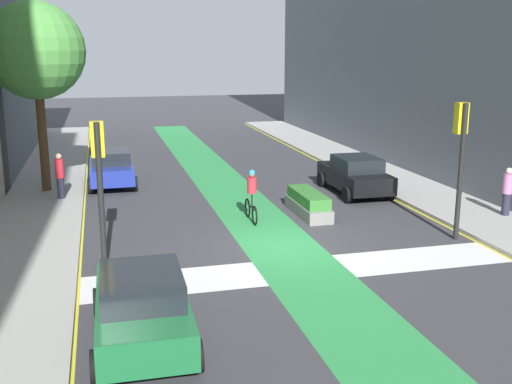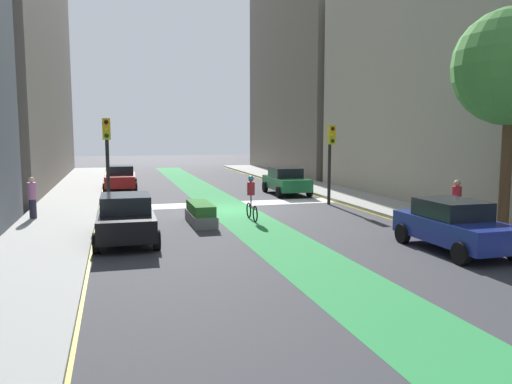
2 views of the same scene
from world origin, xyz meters
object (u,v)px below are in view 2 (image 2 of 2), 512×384
(car_green_left_near, at_px, (286,181))
(car_blue_left_far, at_px, (454,225))
(pedestrian_sidewalk_left_a, at_px, (456,203))
(traffic_signal_near_right, at_px, (107,147))
(cyclist_in_lane, at_px, (251,197))
(car_black_right_far, at_px, (126,218))
(street_tree_near, at_px, (512,68))
(traffic_signal_near_left, at_px, (331,149))
(pedestrian_sidewalk_right_a, at_px, (32,197))
(car_red_right_near, at_px, (121,178))
(median_planter, at_px, (201,214))

(car_green_left_near, distance_m, car_blue_left_far, 15.18)
(car_blue_left_far, height_order, pedestrian_sidewalk_left_a, pedestrian_sidewalk_left_a)
(traffic_signal_near_right, relative_size, cyclist_in_lane, 2.31)
(traffic_signal_near_right, height_order, car_blue_left_far, traffic_signal_near_right)
(traffic_signal_near_right, distance_m, car_blue_left_far, 14.93)
(traffic_signal_near_right, distance_m, cyclist_in_lane, 7.01)
(car_black_right_far, height_order, street_tree_near, street_tree_near)
(car_blue_left_far, xyz_separation_m, car_black_right_far, (9.72, -4.13, 0.00))
(traffic_signal_near_left, xyz_separation_m, car_black_right_far, (10.17, 6.28, -2.02))
(car_blue_left_far, bearing_deg, car_green_left_near, -89.06)
(car_green_left_near, height_order, pedestrian_sidewalk_right_a, pedestrian_sidewalk_right_a)
(pedestrian_sidewalk_right_a, bearing_deg, car_blue_left_far, 145.78)
(car_green_left_near, distance_m, cyclist_in_lane, 9.12)
(car_black_right_far, bearing_deg, pedestrian_sidewalk_right_a, -53.89)
(pedestrian_sidewalk_right_a, xyz_separation_m, pedestrian_sidewalk_left_a, (-15.30, 6.49, 0.04))
(car_blue_left_far, relative_size, cyclist_in_lane, 2.27)
(car_red_right_near, distance_m, car_green_left_near, 10.56)
(traffic_signal_near_right, height_order, car_red_right_near, traffic_signal_near_right)
(cyclist_in_lane, bearing_deg, car_red_right_near, -68.09)
(car_blue_left_far, bearing_deg, traffic_signal_near_right, -45.61)
(car_blue_left_far, bearing_deg, car_red_right_near, -64.05)
(car_black_right_far, distance_m, cyclist_in_lane, 5.98)
(traffic_signal_near_right, relative_size, car_red_right_near, 1.01)
(car_blue_left_far, height_order, median_planter, car_blue_left_far)
(pedestrian_sidewalk_right_a, distance_m, street_tree_near, 18.51)
(cyclist_in_lane, xyz_separation_m, pedestrian_sidewalk_right_a, (8.75, -1.91, 0.05))
(cyclist_in_lane, bearing_deg, traffic_signal_near_right, -30.58)
(car_green_left_near, xyz_separation_m, car_blue_left_far, (-0.25, 15.18, 0.00))
(traffic_signal_near_right, distance_m, car_red_right_near, 9.63)
(traffic_signal_near_left, xyz_separation_m, car_red_right_near, (10.14, -9.49, -2.02))
(traffic_signal_near_right, height_order, median_planter, traffic_signal_near_right)
(car_black_right_far, distance_m, pedestrian_sidewalk_right_a, 6.09)
(car_green_left_near, relative_size, cyclist_in_lane, 2.28)
(car_green_left_near, relative_size, street_tree_near, 0.56)
(median_planter, bearing_deg, traffic_signal_near_right, -46.74)
(cyclist_in_lane, distance_m, pedestrian_sidewalk_right_a, 8.96)
(cyclist_in_lane, relative_size, street_tree_near, 0.25)
(traffic_signal_near_left, bearing_deg, pedestrian_sidewalk_right_a, 5.64)
(traffic_signal_near_right, bearing_deg, street_tree_near, 143.49)
(traffic_signal_near_left, bearing_deg, cyclist_in_lane, 33.13)
(street_tree_near, bearing_deg, pedestrian_sidewalk_right_a, -26.92)
(car_black_right_far, bearing_deg, median_planter, -138.24)
(traffic_signal_near_right, height_order, traffic_signal_near_left, traffic_signal_near_right)
(car_red_right_near, relative_size, pedestrian_sidewalk_left_a, 2.40)
(car_red_right_near, bearing_deg, cyclist_in_lane, 111.91)
(car_blue_left_far, bearing_deg, pedestrian_sidewalk_right_a, -34.22)
(car_red_right_near, relative_size, car_black_right_far, 1.01)
(traffic_signal_near_right, xyz_separation_m, street_tree_near, (-12.98, 9.60, 2.76))
(car_red_right_near, bearing_deg, pedestrian_sidewalk_right_a, 71.56)
(median_planter, bearing_deg, street_tree_near, 148.28)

